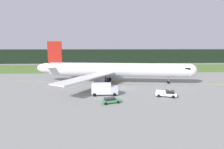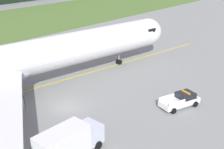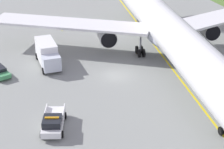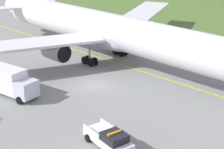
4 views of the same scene
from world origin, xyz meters
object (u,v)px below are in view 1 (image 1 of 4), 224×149
(staff_car, at_px, (110,100))
(catering_truck, at_px, (104,89))
(airliner, at_px, (115,70))
(ops_pickup_truck, at_px, (167,93))

(staff_car, bearing_deg, catering_truck, 102.31)
(staff_car, bearing_deg, airliner, 84.08)
(airliner, xyz_separation_m, ops_pickup_truck, (12.71, -19.14, -3.77))
(ops_pickup_truck, distance_m, catering_truck, 16.88)
(ops_pickup_truck, height_order, catering_truck, catering_truck)
(ops_pickup_truck, relative_size, staff_car, 1.23)
(catering_truck, bearing_deg, staff_car, -77.69)
(catering_truck, distance_m, staff_car, 7.21)
(ops_pickup_truck, bearing_deg, airliner, 123.60)
(airliner, distance_m, staff_car, 24.18)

